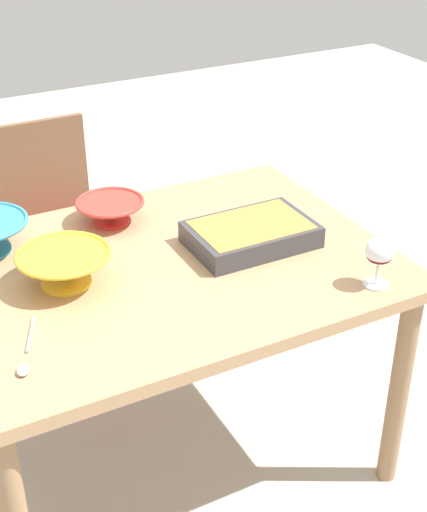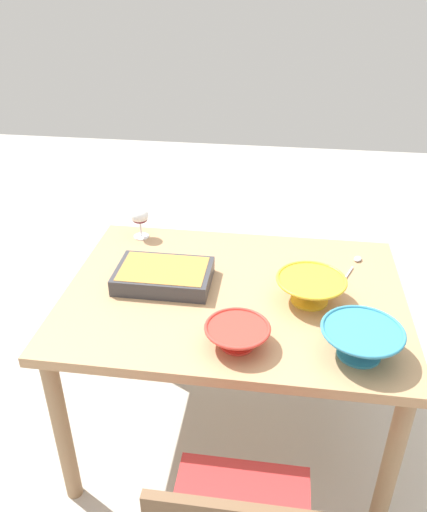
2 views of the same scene
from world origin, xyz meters
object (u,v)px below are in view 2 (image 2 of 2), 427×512
object	(u,v)px
mixing_bowl	(310,288)
small_bowl	(361,340)
serving_bowl	(237,334)
serving_spoon	(354,264)
wine_glass	(140,217)
casserole_dish	(164,275)
dining_table	(234,310)

from	to	relation	value
mixing_bowl	small_bowl	size ratio (longest dim) A/B	0.98
mixing_bowl	small_bowl	world-z (taller)	small_bowl
mixing_bowl	serving_bowl	world-z (taller)	mixing_bowl
mixing_bowl	serving_spoon	distance (m)	0.34
wine_glass	serving_spoon	bearing A→B (deg)	172.70
serving_bowl	serving_spoon	distance (m)	0.71
wine_glass	small_bowl	distance (m)	1.12
casserole_dish	serving_bowl	bearing A→B (deg)	134.23
dining_table	mixing_bowl	distance (m)	0.32
small_bowl	serving_bowl	xyz separation A→B (m)	(0.39, 0.01, -0.01)
dining_table	serving_bowl	distance (m)	0.34
serving_spoon	serving_bowl	bearing A→B (deg)	52.82
casserole_dish	small_bowl	size ratio (longest dim) A/B	1.39
casserole_dish	serving_spoon	size ratio (longest dim) A/B	1.61
casserole_dish	mixing_bowl	size ratio (longest dim) A/B	1.42
casserole_dish	dining_table	bearing A→B (deg)	175.92
wine_glass	serving_bowl	world-z (taller)	wine_glass
mixing_bowl	serving_bowl	xyz separation A→B (m)	(0.24, 0.28, -0.01)
mixing_bowl	serving_spoon	xyz separation A→B (m)	(-0.19, -0.28, -0.05)
dining_table	casserole_dish	distance (m)	0.30
dining_table	serving_spoon	distance (m)	0.54
small_bowl	serving_spoon	distance (m)	0.56
casserole_dish	serving_spoon	bearing A→B (deg)	-162.39
casserole_dish	serving_spoon	distance (m)	0.78
casserole_dish	mixing_bowl	xyz separation A→B (m)	(-0.56, 0.04, 0.02)
dining_table	serving_spoon	xyz separation A→B (m)	(-0.47, -0.26, 0.10)
small_bowl	serving_bowl	world-z (taller)	small_bowl
casserole_dish	mixing_bowl	world-z (taller)	mixing_bowl
wine_glass	serving_bowl	size ratio (longest dim) A/B	0.66
casserole_dish	serving_bowl	xyz separation A→B (m)	(-0.32, 0.33, 0.01)
wine_glass	serving_spoon	distance (m)	0.94
serving_bowl	small_bowl	bearing A→B (deg)	-178.94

